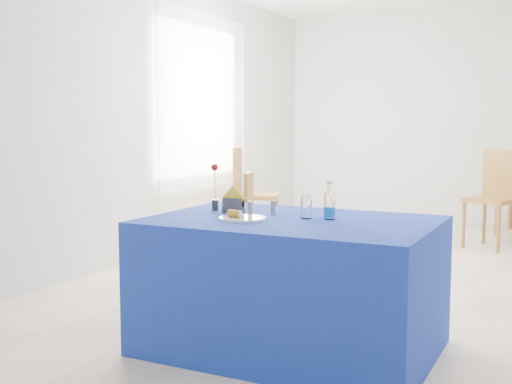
% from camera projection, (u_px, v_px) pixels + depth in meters
% --- Properties ---
extents(floor, '(7.00, 7.00, 0.00)m').
position_uv_depth(floor, '(404.00, 282.00, 5.30)').
color(floor, beige).
rests_on(floor, ground).
extents(room_shell, '(7.00, 7.00, 7.00)m').
position_uv_depth(room_shell, '(410.00, 68.00, 5.12)').
color(room_shell, silver).
rests_on(room_shell, ground).
extents(window_pane, '(0.04, 1.50, 1.60)m').
position_uv_depth(window_pane, '(199.00, 102.00, 6.96)').
color(window_pane, white).
rests_on(window_pane, room_shell).
extents(curtain, '(0.04, 1.75, 1.85)m').
position_uv_depth(curtain, '(205.00, 101.00, 6.93)').
color(curtain, white).
rests_on(curtain, room_shell).
extents(plate, '(0.27, 0.27, 0.01)m').
position_uv_depth(plate, '(243.00, 218.00, 3.62)').
color(plate, silver).
rests_on(plate, blue_table).
extents(drinking_glass, '(0.07, 0.07, 0.13)m').
position_uv_depth(drinking_glass, '(306.00, 207.00, 3.67)').
color(drinking_glass, white).
rests_on(drinking_glass, blue_table).
extents(salt_shaker, '(0.03, 0.03, 0.08)m').
position_uv_depth(salt_shaker, '(273.00, 207.00, 3.83)').
color(salt_shaker, slate).
rests_on(salt_shaker, blue_table).
extents(pepper_shaker, '(0.03, 0.03, 0.08)m').
position_uv_depth(pepper_shaker, '(250.00, 208.00, 3.78)').
color(pepper_shaker, slate).
rests_on(pepper_shaker, blue_table).
extents(blue_table, '(1.60, 1.10, 0.76)m').
position_uv_depth(blue_table, '(291.00, 284.00, 3.69)').
color(blue_table, '#103096').
rests_on(blue_table, floor).
extents(water_bottle, '(0.07, 0.07, 0.21)m').
position_uv_depth(water_bottle, '(330.00, 207.00, 3.64)').
color(water_bottle, white).
rests_on(water_bottle, blue_table).
extents(napkin_holder, '(0.15, 0.07, 0.17)m').
position_uv_depth(napkin_holder, '(233.00, 205.00, 3.92)').
color(napkin_holder, '#3C3C42').
rests_on(napkin_holder, blue_table).
extents(rose_vase, '(0.04, 0.04, 0.29)m').
position_uv_depth(rose_vase, '(215.00, 189.00, 4.00)').
color(rose_vase, '#25252A').
rests_on(rose_vase, blue_table).
extents(chair_bg_left, '(0.61, 0.61, 1.04)m').
position_uv_depth(chair_bg_left, '(497.00, 191.00, 6.77)').
color(chair_bg_left, olive).
rests_on(chair_bg_left, floor).
extents(chair_win_a, '(0.48, 0.48, 0.85)m').
position_uv_depth(chair_win_a, '(259.00, 210.00, 6.10)').
color(chair_win_a, olive).
rests_on(chair_win_a, floor).
extents(chair_win_b, '(0.61, 0.61, 1.05)m').
position_uv_depth(chair_win_b, '(248.00, 188.00, 7.06)').
color(chair_win_b, olive).
rests_on(chair_win_b, floor).
extents(banana_pieces, '(0.09, 0.06, 0.04)m').
position_uv_depth(banana_pieces, '(235.00, 214.00, 3.61)').
color(banana_pieces, yellow).
rests_on(banana_pieces, plate).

